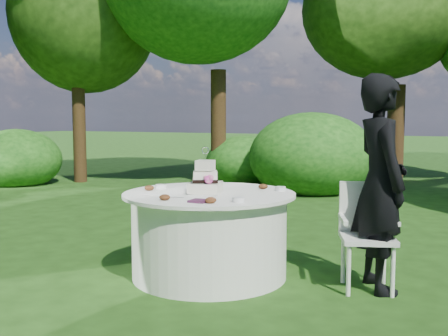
{
  "coord_description": "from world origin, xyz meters",
  "views": [
    {
      "loc": [
        2.23,
        -4.13,
        1.44
      ],
      "look_at": [
        0.15,
        0.0,
        1.0
      ],
      "focal_mm": 42.0,
      "sensor_mm": 36.0,
      "label": 1
    }
  ],
  "objects_px": {
    "napkins": "(199,201)",
    "table": "(209,234)",
    "guest": "(380,183)",
    "chair": "(366,227)",
    "cake": "(205,180)"
  },
  "relations": [
    {
      "from": "napkins",
      "to": "guest",
      "type": "bearing_deg",
      "value": 33.23
    },
    {
      "from": "table",
      "to": "cake",
      "type": "bearing_deg",
      "value": -118.86
    },
    {
      "from": "table",
      "to": "cake",
      "type": "distance_m",
      "value": 0.5
    },
    {
      "from": "cake",
      "to": "chair",
      "type": "relative_size",
      "value": 0.46
    },
    {
      "from": "guest",
      "to": "chair",
      "type": "distance_m",
      "value": 0.4
    },
    {
      "from": "guest",
      "to": "chair",
      "type": "relative_size",
      "value": 2.02
    },
    {
      "from": "napkins",
      "to": "table",
      "type": "bearing_deg",
      "value": 109.6
    },
    {
      "from": "cake",
      "to": "chair",
      "type": "distance_m",
      "value": 1.45
    },
    {
      "from": "guest",
      "to": "cake",
      "type": "xyz_separation_m",
      "value": [
        -1.47,
        -0.36,
        -0.02
      ]
    },
    {
      "from": "napkins",
      "to": "table",
      "type": "distance_m",
      "value": 0.67
    },
    {
      "from": "chair",
      "to": "table",
      "type": "bearing_deg",
      "value": -166.6
    },
    {
      "from": "napkins",
      "to": "table",
      "type": "height_order",
      "value": "napkins"
    },
    {
      "from": "table",
      "to": "cake",
      "type": "xyz_separation_m",
      "value": [
        -0.02,
        -0.04,
        0.5
      ]
    },
    {
      "from": "napkins",
      "to": "guest",
      "type": "height_order",
      "value": "guest"
    },
    {
      "from": "table",
      "to": "chair",
      "type": "height_order",
      "value": "chair"
    }
  ]
}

